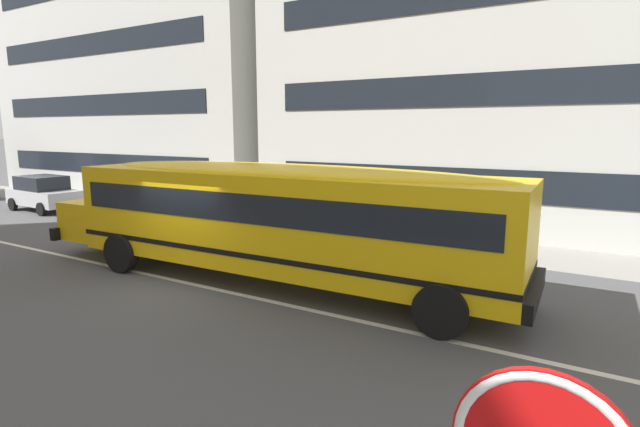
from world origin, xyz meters
name	(u,v)px	position (x,y,z in m)	size (l,w,h in m)	color
ground_plane	(188,283)	(0.00, 0.00, 0.00)	(400.00, 400.00, 0.00)	#4C4C4F
sidewalk_far	(330,231)	(0.00, 7.31, 0.01)	(120.00, 3.00, 0.01)	gray
lane_centreline	(188,283)	(0.00, 0.00, 0.00)	(110.00, 0.16, 0.01)	silver
school_bus	(273,213)	(1.77, 1.22, 1.77)	(13.39, 3.18, 2.98)	yellow
parked_car_silver_under_tree	(44,193)	(-13.98, 4.53, 0.84)	(3.98, 2.04, 1.64)	#B7BABF
apartment_block_far_left	(171,59)	(-15.74, 14.45, 8.25)	(19.66, 11.34, 16.50)	#B7B7B2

